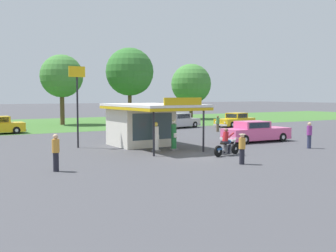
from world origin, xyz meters
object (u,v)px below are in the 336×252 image
at_px(bystander_strolling_foreground, 218,123).
at_px(bystander_leaning_by_kiosk, 114,126).
at_px(gas_pump_offside, 174,136).
at_px(parked_car_back_row_left, 177,121).
at_px(bystander_standing_back_lot, 56,152).
at_px(gas_pump_nearside, 156,138).
at_px(bystander_chatting_near_pumps, 309,135).
at_px(featured_classic_sedan, 256,132).
at_px(parked_car_back_row_far_left, 137,125).
at_px(bystander_admiring_sedan, 242,148).
at_px(motorcycle_with_rider, 227,144).
at_px(parked_car_back_row_right, 235,120).
at_px(roadside_pole_sign, 77,93).

height_order(bystander_strolling_foreground, bystander_leaning_by_kiosk, bystander_leaning_by_kiosk).
distance_m(gas_pump_offside, bystander_leaning_by_kiosk, 9.78).
relative_size(parked_car_back_row_left, bystander_standing_back_lot, 3.33).
height_order(gas_pump_nearside, bystander_leaning_by_kiosk, gas_pump_nearside).
bearing_deg(bystander_chatting_near_pumps, gas_pump_offside, 153.91).
distance_m(gas_pump_offside, featured_classic_sedan, 7.78).
xyz_separation_m(parked_car_back_row_far_left, bystander_admiring_sedan, (-3.79, -19.21, 0.18)).
height_order(bystander_admiring_sedan, bystander_standing_back_lot, bystander_standing_back_lot).
xyz_separation_m(bystander_admiring_sedan, bystander_leaning_by_kiosk, (0.12, 16.19, 0.04)).
bearing_deg(bystander_standing_back_lot, parked_car_back_row_far_left, 52.79).
distance_m(motorcycle_with_rider, featured_classic_sedan, 7.76).
distance_m(parked_car_back_row_right, bystander_admiring_sedan, 25.71).
bearing_deg(roadside_pole_sign, bystander_leaning_by_kiosk, 47.84).
distance_m(parked_car_back_row_left, bystander_standing_back_lot, 25.80).
height_order(featured_classic_sedan, parked_car_back_row_right, featured_classic_sedan).
relative_size(featured_classic_sedan, bystander_standing_back_lot, 3.21).
relative_size(bystander_strolling_foreground, bystander_standing_back_lot, 0.89).
distance_m(gas_pump_nearside, bystander_strolling_foreground, 14.85).
relative_size(gas_pump_offside, roadside_pole_sign, 0.36).
bearing_deg(bystander_admiring_sedan, bystander_strolling_foreground, 55.67).
distance_m(motorcycle_with_rider, bystander_leaning_by_kiosk, 13.43).
bearing_deg(bystander_admiring_sedan, parked_car_back_row_right, 50.28).
bearing_deg(bystander_leaning_by_kiosk, gas_pump_offside, -90.94).
height_order(gas_pump_offside, parked_car_back_row_right, gas_pump_offside).
bearing_deg(featured_classic_sedan, bystander_strolling_foreground, 71.03).
bearing_deg(featured_classic_sedan, roadside_pole_sign, 164.66).
relative_size(featured_classic_sedan, parked_car_back_row_right, 0.96).
xyz_separation_m(gas_pump_nearside, bystander_chatting_near_pumps, (9.31, -3.92, 0.08)).
relative_size(gas_pump_nearside, bystander_standing_back_lot, 1.06).
bearing_deg(bystander_standing_back_lot, bystander_chatting_near_pumps, -1.45).
bearing_deg(bystander_admiring_sedan, featured_classic_sedan, 43.17).
xyz_separation_m(bystander_strolling_foreground, bystander_standing_back_lot, (-19.08, -12.47, 0.11)).
bearing_deg(roadside_pole_sign, parked_car_back_row_far_left, 44.57).
bearing_deg(bystander_admiring_sedan, motorcycle_with_rider, 65.14).
bearing_deg(parked_car_back_row_left, bystander_admiring_sedan, -114.42).
bearing_deg(bystander_strolling_foreground, bystander_leaning_by_kiosk, 175.54).
xyz_separation_m(parked_car_back_row_right, roadside_pole_sign, (-21.31, -9.11, 2.95)).
relative_size(gas_pump_offside, parked_car_back_row_right, 0.33).
distance_m(featured_classic_sedan, parked_car_back_row_far_left, 12.61).
xyz_separation_m(featured_classic_sedan, bystander_leaning_by_kiosk, (-7.57, 8.97, 0.15)).
bearing_deg(bystander_admiring_sedan, gas_pump_nearside, 101.83).
xyz_separation_m(featured_classic_sedan, bystander_chatting_near_pumps, (0.27, -4.73, 0.19)).
xyz_separation_m(featured_classic_sedan, parked_car_back_row_far_left, (-3.90, 11.99, -0.07)).
xyz_separation_m(parked_car_back_row_left, bystander_strolling_foreground, (0.88, -5.81, 0.09)).
relative_size(parked_car_back_row_far_left, bystander_standing_back_lot, 2.97).
distance_m(bystander_strolling_foreground, bystander_chatting_near_pumps, 13.14).
bearing_deg(motorcycle_with_rider, bystander_chatting_near_pumps, -2.79).
distance_m(featured_classic_sedan, bystander_standing_back_lot, 16.84).
relative_size(featured_classic_sedan, bystander_strolling_foreground, 3.62).
distance_m(parked_car_back_row_far_left, parked_car_back_row_right, 12.65).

